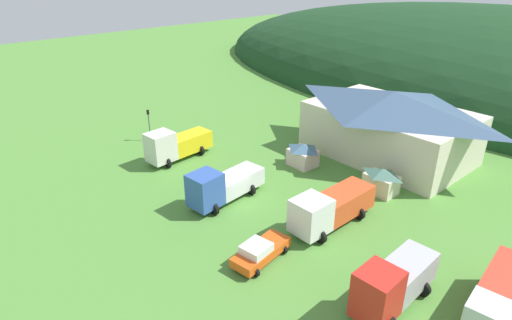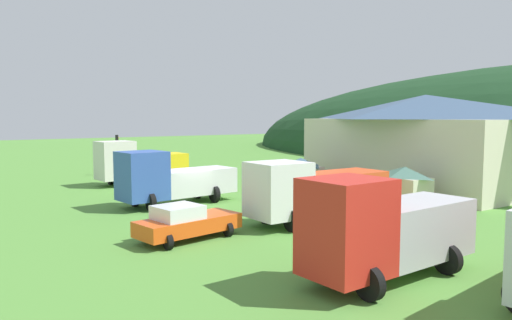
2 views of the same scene
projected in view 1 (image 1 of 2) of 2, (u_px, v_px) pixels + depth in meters
The scene contains 13 objects.
ground_plane at pixel (237, 199), 39.82m from camera, with size 200.00×200.00×0.00m, color #518C38.
forested_hill_backdrop at pixel (499, 86), 74.65m from camera, with size 126.06×60.00×25.96m, color #193D1E.
depot_building at pixel (390, 123), 47.12m from camera, with size 18.02×11.88×7.37m.
play_shed_cream at pixel (381, 180), 40.42m from camera, with size 3.15×2.21×2.49m.
play_shed_pink at pixel (303, 154), 45.73m from camera, with size 2.96×2.53×2.47m.
flatbed_truck_yellow at pixel (175, 144), 46.82m from camera, with size 3.55×7.81×3.66m.
box_truck_blue at pixel (221, 185), 38.66m from camera, with size 3.72×8.00×3.54m.
heavy_rig_white at pixel (330, 208), 35.19m from camera, with size 3.39×8.38×3.36m.
crane_truck_red at pixel (392, 283), 26.88m from camera, with size 3.30×7.22×3.71m.
tow_truck_silver at pixel (501, 300), 25.68m from camera, with size 3.93×7.87×3.17m.
service_pickup_orange at pixel (260, 251), 31.44m from camera, with size 2.88×5.16×1.66m.
traffic_light_west at pixel (149, 122), 51.50m from camera, with size 0.20×0.32×3.90m.
traffic_cone_near_pickup at pixel (249, 173), 44.60m from camera, with size 0.36×0.36×0.59m, color orange.
Camera 1 is at (27.02, -21.43, 20.29)m, focal length 30.27 mm.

